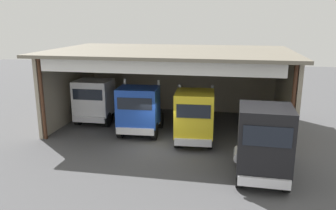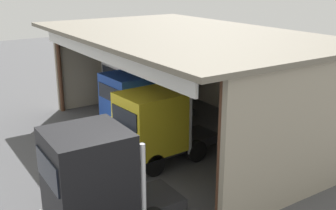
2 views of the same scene
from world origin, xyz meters
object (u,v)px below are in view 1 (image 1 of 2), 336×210
truck_blue_center_bay (139,110)px  oil_drum (256,112)px  truck_yellow_center_left_bay (194,116)px  tool_cart (256,112)px  truck_white_right_bay (95,100)px  truck_black_yard_outside (263,143)px

truck_blue_center_bay → oil_drum: bearing=-147.7°
truck_yellow_center_left_bay → tool_cart: size_ratio=5.13×
truck_white_right_bay → truck_black_yard_outside: size_ratio=0.93×
truck_white_right_bay → oil_drum: (11.96, 3.72, -1.31)m
truck_black_yard_outside → oil_drum: (0.49, 11.17, -1.55)m
truck_white_right_bay → truck_black_yard_outside: bearing=146.5°
truck_white_right_bay → tool_cart: 12.59m
truck_black_yard_outside → tool_cart: bearing=-91.5°
truck_white_right_bay → oil_drum: size_ratio=4.73×
truck_yellow_center_left_bay → oil_drum: truck_yellow_center_left_bay is taller
truck_blue_center_bay → tool_cart: 9.84m
truck_blue_center_bay → oil_drum: 9.88m
truck_blue_center_bay → tool_cart: (8.06, 5.52, -1.23)m
truck_black_yard_outside → truck_yellow_center_left_bay: bearing=-49.4°
truck_white_right_bay → truck_yellow_center_left_bay: bearing=159.0°
truck_blue_center_bay → truck_black_yard_outside: size_ratio=1.13×
truck_blue_center_bay → truck_black_yard_outside: (7.53, -5.54, 0.27)m
truck_yellow_center_left_bay → truck_black_yard_outside: size_ratio=1.12×
tool_cart → truck_yellow_center_left_bay: bearing=-123.3°
oil_drum → truck_white_right_bay: bearing=-162.7°
oil_drum → tool_cart: (0.04, -0.12, 0.05)m
truck_blue_center_bay → oil_drum: size_ratio=5.75×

